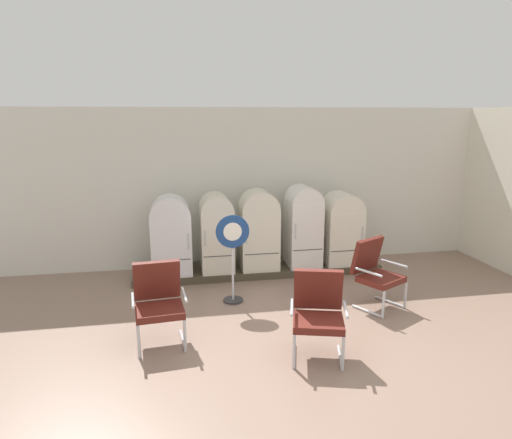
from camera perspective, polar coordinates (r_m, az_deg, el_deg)
name	(u,v)px	position (r m, az deg, el deg)	size (l,w,h in m)	color
ground	(302,351)	(6.14, 5.72, -15.92)	(12.00, 10.00, 0.05)	#896D5D
back_wall	(252,186)	(9.05, -0.51, 4.12)	(11.76, 0.12, 3.06)	silver
side_wall_right	(504,190)	(9.94, 28.40, 3.20)	(0.16, 2.20, 3.06)	silver
display_plinth	(258,268)	(8.80, 0.23, -6.09)	(4.61, 0.95, 0.13)	#423A2A
refrigerator_0	(171,233)	(8.29, -10.51, -1.70)	(0.71, 0.62, 1.41)	white
refrigerator_1	(217,230)	(8.36, -4.92, -1.31)	(0.59, 0.69, 1.42)	silver
refrigerator_2	(259,228)	(8.44, 0.36, -1.01)	(0.69, 0.63, 1.47)	silver
refrigerator_3	(303,223)	(8.66, 5.88, -0.49)	(0.60, 0.70, 1.51)	white
refrigerator_4	(342,226)	(8.91, 10.60, -0.84)	(0.69, 0.68, 1.37)	silver
armchair_left	(159,299)	(6.18, -12.00, -9.64)	(0.72, 0.71, 1.07)	silver
armchair_right	(375,270)	(7.35, 14.58, -6.08)	(0.85, 0.87, 1.07)	silver
armchair_center	(318,310)	(5.79, 7.71, -11.04)	(0.78, 0.80, 1.07)	silver
sign_stand	(233,257)	(7.23, -2.90, -4.70)	(0.52, 0.32, 1.42)	#2D2D30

